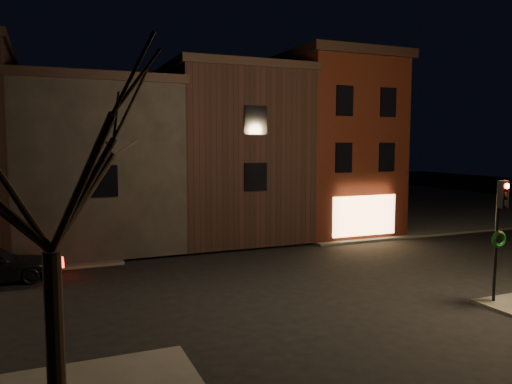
% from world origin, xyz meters
% --- Properties ---
extents(ground, '(120.00, 120.00, 0.00)m').
position_xyz_m(ground, '(0.00, 0.00, 0.00)').
color(ground, black).
rests_on(ground, ground).
extents(sidewalk_far_right, '(30.00, 30.00, 0.12)m').
position_xyz_m(sidewalk_far_right, '(20.00, 20.00, 0.06)').
color(sidewalk_far_right, '#2D2B28').
rests_on(sidewalk_far_right, ground).
extents(corner_building, '(6.50, 8.50, 10.50)m').
position_xyz_m(corner_building, '(8.00, 9.47, 5.40)').
color(corner_building, '#42160B').
rests_on(corner_building, ground).
extents(row_building_a, '(7.30, 10.30, 9.40)m').
position_xyz_m(row_building_a, '(1.50, 10.50, 4.83)').
color(row_building_a, black).
rests_on(row_building_a, ground).
extents(row_building_b, '(7.80, 10.30, 8.40)m').
position_xyz_m(row_building_b, '(-5.75, 10.50, 4.33)').
color(row_building_b, black).
rests_on(row_building_b, ground).
extents(traffic_signal, '(0.58, 0.38, 4.05)m').
position_xyz_m(traffic_signal, '(5.60, -5.51, 2.81)').
color(traffic_signal, black).
rests_on(traffic_signal, sidewalk_near_right).
extents(bare_tree_left, '(5.60, 5.60, 7.50)m').
position_xyz_m(bare_tree_left, '(-8.00, -7.00, 5.43)').
color(bare_tree_left, black).
rests_on(bare_tree_left, sidewalk_near_left).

